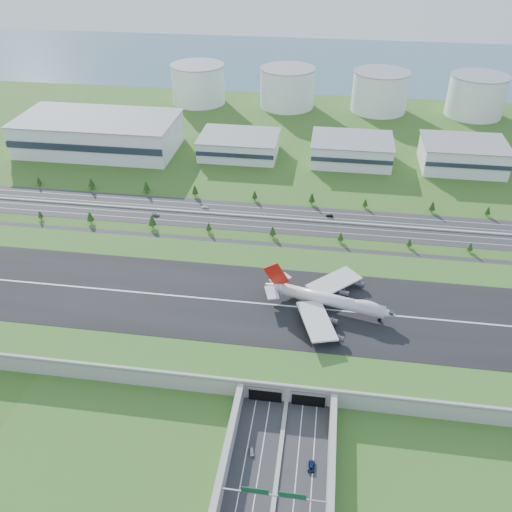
# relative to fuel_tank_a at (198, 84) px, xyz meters

# --- Properties ---
(ground) EXTENTS (1200.00, 1200.00, 0.00)m
(ground) POSITION_rel_fuel_tank_a_xyz_m (120.00, -310.00, -17.50)
(ground) COLOR #254916
(ground) RESTS_ON ground
(airfield_deck) EXTENTS (520.00, 100.00, 9.20)m
(airfield_deck) POSITION_rel_fuel_tank_a_xyz_m (120.00, -310.09, -13.38)
(airfield_deck) COLOR gray
(airfield_deck) RESTS_ON ground
(sign_gantry_near) EXTENTS (38.70, 0.70, 9.80)m
(sign_gantry_near) POSITION_rel_fuel_tank_a_xyz_m (120.00, -405.04, -10.55)
(sign_gantry_near) COLOR gray
(sign_gantry_near) RESTS_ON ground
(north_expressway) EXTENTS (560.00, 36.00, 0.12)m
(north_expressway) POSITION_rel_fuel_tank_a_xyz_m (120.00, -215.00, -17.44)
(north_expressway) COLOR #28282B
(north_expressway) RESTS_ON ground
(tree_row) EXTENTS (507.96, 48.55, 8.29)m
(tree_row) POSITION_rel_fuel_tank_a_xyz_m (125.57, -216.07, -12.86)
(tree_row) COLOR #3D2819
(tree_row) RESTS_ON ground
(hangar_west) EXTENTS (120.00, 60.00, 25.00)m
(hangar_west) POSITION_rel_fuel_tank_a_xyz_m (-50.00, -125.00, -5.00)
(hangar_west) COLOR silver
(hangar_west) RESTS_ON ground
(hangar_mid_a) EXTENTS (58.00, 42.00, 15.00)m
(hangar_mid_a) POSITION_rel_fuel_tank_a_xyz_m (60.00, -120.00, -10.00)
(hangar_mid_a) COLOR silver
(hangar_mid_a) RESTS_ON ground
(hangar_mid_b) EXTENTS (58.00, 42.00, 17.00)m
(hangar_mid_b) POSITION_rel_fuel_tank_a_xyz_m (145.00, -120.00, -9.00)
(hangar_mid_b) COLOR silver
(hangar_mid_b) RESTS_ON ground
(hangar_mid_c) EXTENTS (58.00, 42.00, 19.00)m
(hangar_mid_c) POSITION_rel_fuel_tank_a_xyz_m (225.00, -120.00, -8.00)
(hangar_mid_c) COLOR silver
(hangar_mid_c) RESTS_ON ground
(fuel_tank_a) EXTENTS (50.00, 50.00, 35.00)m
(fuel_tank_a) POSITION_rel_fuel_tank_a_xyz_m (0.00, 0.00, 0.00)
(fuel_tank_a) COLOR white
(fuel_tank_a) RESTS_ON ground
(fuel_tank_b) EXTENTS (50.00, 50.00, 35.00)m
(fuel_tank_b) POSITION_rel_fuel_tank_a_xyz_m (85.00, 0.00, 0.00)
(fuel_tank_b) COLOR white
(fuel_tank_b) RESTS_ON ground
(fuel_tank_c) EXTENTS (50.00, 50.00, 35.00)m
(fuel_tank_c) POSITION_rel_fuel_tank_a_xyz_m (170.00, 0.00, 0.00)
(fuel_tank_c) COLOR white
(fuel_tank_c) RESTS_ON ground
(fuel_tank_d) EXTENTS (50.00, 50.00, 35.00)m
(fuel_tank_d) POSITION_rel_fuel_tank_a_xyz_m (255.00, 0.00, 0.00)
(fuel_tank_d) COLOR white
(fuel_tank_d) RESTS_ON ground
(bay_water) EXTENTS (1200.00, 260.00, 0.06)m
(bay_water) POSITION_rel_fuel_tank_a_xyz_m (120.00, 170.00, -17.47)
(bay_water) COLOR #3C6073
(bay_water) RESTS_ON ground
(boeing_747) EXTENTS (62.01, 57.97, 19.46)m
(boeing_747) POSITION_rel_fuel_tank_a_xyz_m (133.96, -309.20, -3.96)
(boeing_747) COLOR silver
(boeing_747) RESTS_ON airfield_deck
(car_0) EXTENTS (2.56, 4.27, 1.36)m
(car_0) POSITION_rel_fuel_tank_a_xyz_m (109.89, -385.18, -16.70)
(car_0) COLOR #B3B3B8
(car_0) RESTS_ON ground
(car_2) EXTENTS (2.46, 5.14, 1.41)m
(car_2) POSITION_rel_fuel_tank_a_xyz_m (131.47, -387.94, -16.67)
(car_2) COLOR #0E1C46
(car_2) RESTS_ON ground
(car_4) EXTENTS (5.14, 2.75, 1.66)m
(car_4) POSITION_rel_fuel_tank_a_xyz_m (24.25, -222.72, -16.55)
(car_4) COLOR slate
(car_4) RESTS_ON ground
(car_5) EXTENTS (4.55, 1.69, 1.49)m
(car_5) POSITION_rel_fuel_tank_a_xyz_m (132.11, -208.30, -16.64)
(car_5) COLOR black
(car_5) RESTS_ON ground
(car_7) EXTENTS (4.89, 2.75, 1.34)m
(car_7) POSITION_rel_fuel_tank_a_xyz_m (52.32, -208.21, -16.71)
(car_7) COLOR white
(car_7) RESTS_ON ground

